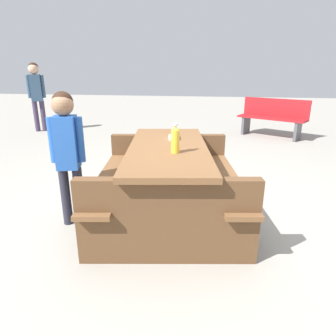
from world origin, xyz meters
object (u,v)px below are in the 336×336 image
at_px(bystander_adult, 36,88).
at_px(soda_bottle, 175,139).
at_px(picnic_table, 168,176).
at_px(park_bench_near, 273,117).
at_px(hotdog_tray, 174,136).
at_px(child_in_coat, 67,143).

bearing_deg(bystander_adult, soda_bottle, -136.53).
bearing_deg(soda_bottle, picnic_table, 24.50).
relative_size(park_bench_near, bystander_adult, 0.92).
relative_size(hotdog_tray, child_in_coat, 0.15).
bearing_deg(park_bench_near, bystander_adult, 92.66).
bearing_deg(child_in_coat, soda_bottle, -85.03).
xyz_separation_m(soda_bottle, child_in_coat, (-0.09, 0.99, -0.05)).
xyz_separation_m(picnic_table, soda_bottle, (-0.22, -0.10, 0.43)).
distance_m(soda_bottle, hotdog_tray, 0.58).
height_order(park_bench_near, bystander_adult, bystander_adult).
distance_m(picnic_table, child_in_coat, 1.02).
xyz_separation_m(hotdog_tray, child_in_coat, (-0.65, 0.90, 0.04)).
distance_m(hotdog_tray, bystander_adult, 5.35).
bearing_deg(soda_bottle, park_bench_near, -19.79).
relative_size(soda_bottle, bystander_adult, 0.16).
height_order(picnic_table, hotdog_tray, hotdog_tray).
relative_size(child_in_coat, bystander_adult, 0.79).
height_order(picnic_table, soda_bottle, soda_bottle).
bearing_deg(hotdog_tray, bystander_adult, 46.87).
bearing_deg(bystander_adult, child_in_coat, -145.10).
height_order(picnic_table, bystander_adult, bystander_adult).
bearing_deg(child_in_coat, park_bench_near, -29.73).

